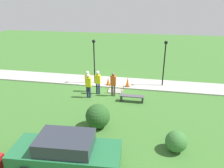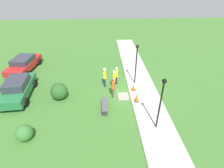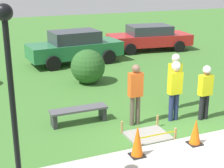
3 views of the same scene
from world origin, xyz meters
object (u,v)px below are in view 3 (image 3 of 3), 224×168
(traffic_cone_far_patch, at_px, (196,132))
(park_bench, at_px, (79,113))
(lamppost_far, at_px, (10,81))
(worker_trainee, at_px, (175,86))
(worker_assistant, at_px, (205,88))
(parked_car_green, at_px, (75,47))
(traffic_cone_near_patch, at_px, (137,141))
(worker_supervisor, at_px, (175,76))
(bystander_in_orange_shirt, at_px, (135,91))
(parked_car_red, at_px, (149,37))

(traffic_cone_far_patch, height_order, park_bench, traffic_cone_far_patch)
(park_bench, relative_size, lamppost_far, 0.46)
(worker_trainee, bearing_deg, lamppost_far, -153.06)
(worker_assistant, distance_m, parked_car_green, 8.37)
(traffic_cone_near_patch, bearing_deg, worker_supervisor, 43.71)
(lamppost_far, distance_m, parked_car_green, 11.37)
(worker_trainee, relative_size, parked_car_green, 0.39)
(worker_supervisor, relative_size, parked_car_green, 0.39)
(traffic_cone_near_patch, relative_size, bystander_in_orange_shirt, 0.43)
(worker_assistant, bearing_deg, parked_car_green, 100.61)
(worker_assistant, height_order, parked_car_green, worker_assistant)
(traffic_cone_near_patch, relative_size, lamppost_far, 0.21)
(worker_assistant, relative_size, parked_car_green, 0.36)
(parked_car_green, bearing_deg, traffic_cone_far_patch, -92.82)
(traffic_cone_far_patch, bearing_deg, parked_car_red, 66.93)
(parked_car_red, bearing_deg, parked_car_green, -157.65)
(bystander_in_orange_shirt, bearing_deg, worker_assistant, -12.11)
(traffic_cone_far_patch, distance_m, parked_car_green, 9.64)
(park_bench, distance_m, parked_car_red, 10.86)
(park_bench, bearing_deg, worker_assistant, -18.34)
(traffic_cone_far_patch, height_order, bystander_in_orange_shirt, bystander_in_orange_shirt)
(traffic_cone_near_patch, relative_size, traffic_cone_far_patch, 1.15)
(traffic_cone_far_patch, distance_m, lamppost_far, 4.98)
(bystander_in_orange_shirt, bearing_deg, lamppost_far, -144.18)
(worker_supervisor, height_order, worker_trainee, worker_supervisor)
(bystander_in_orange_shirt, height_order, parked_car_red, bystander_in_orange_shirt)
(park_bench, bearing_deg, parked_car_red, 50.35)
(traffic_cone_near_patch, height_order, worker_trainee, worker_trainee)
(parked_car_green, bearing_deg, park_bench, -110.30)
(bystander_in_orange_shirt, height_order, parked_car_green, bystander_in_orange_shirt)
(park_bench, xyz_separation_m, lamppost_far, (-2.18, -3.38, 2.21))
(bystander_in_orange_shirt, relative_size, parked_car_red, 0.37)
(worker_assistant, bearing_deg, worker_trainee, 162.08)
(park_bench, relative_size, bystander_in_orange_shirt, 0.94)
(worker_supervisor, relative_size, bystander_in_orange_shirt, 1.01)
(worker_supervisor, bearing_deg, traffic_cone_near_patch, -136.29)
(park_bench, xyz_separation_m, worker_supervisor, (3.20, -0.11, 0.78))
(traffic_cone_far_patch, bearing_deg, worker_trainee, 75.48)
(bystander_in_orange_shirt, bearing_deg, worker_supervisor, 20.01)
(traffic_cone_far_patch, height_order, worker_assistant, worker_assistant)
(park_bench, xyz_separation_m, worker_trainee, (2.70, -0.90, 0.77))
(traffic_cone_near_patch, relative_size, worker_supervisor, 0.42)
(worker_assistant, height_order, worker_trainee, worker_trainee)
(worker_supervisor, height_order, lamppost_far, lamppost_far)
(worker_supervisor, bearing_deg, worker_assistant, -70.53)
(worker_assistant, bearing_deg, worker_supervisor, 109.47)
(worker_trainee, distance_m, bystander_in_orange_shirt, 1.23)
(bystander_in_orange_shirt, relative_size, lamppost_far, 0.49)
(worker_supervisor, bearing_deg, worker_trainee, -122.48)
(parked_car_green, bearing_deg, worker_assistant, -83.50)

